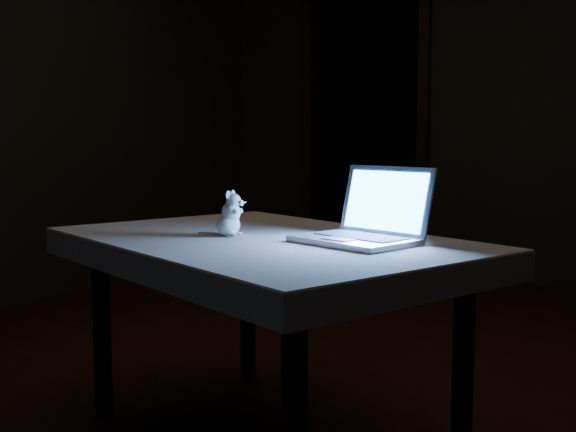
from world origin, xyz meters
The scene contains 7 objects.
floor centered at (0.00, 0.00, 0.00)m, with size 5.00×5.00×0.00m, color black.
back_wall centered at (0.00, 2.50, 1.30)m, with size 4.50×0.04×2.60m, color black.
doorway centered at (-1.10, 2.50, 1.06)m, with size 1.06×0.36×2.13m, color black, non-canonical shape.
table centered at (0.12, -0.60, 0.34)m, with size 1.27×0.81×0.68m, color black, non-canonical shape.
tablecloth centered at (0.21, -0.57, 0.64)m, with size 1.35×0.90×0.09m, color beige, non-canonical shape.
laptop centered at (0.42, -0.56, 0.80)m, with size 0.34×0.30×0.23m, color silver, non-canonical shape.
plush_mouse centered at (0.00, -0.64, 0.76)m, with size 0.11×0.11×0.15m, color silver, non-canonical shape.
Camera 1 is at (1.41, -2.47, 1.00)m, focal length 45.00 mm.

